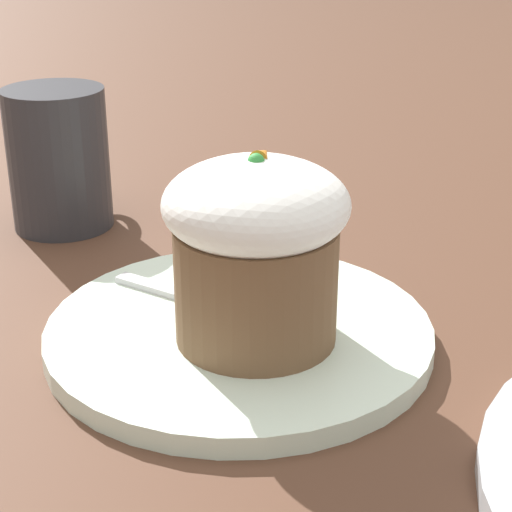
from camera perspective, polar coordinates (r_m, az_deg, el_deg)
The scene contains 5 objects.
ground_plane at distance 0.49m, azimuth -1.14°, elevation -5.77°, with size 4.00×4.00×0.00m, color #513323.
dessert_plate at distance 0.49m, azimuth -1.14°, elevation -5.15°, with size 0.22×0.22×0.01m.
carrot_cake at distance 0.45m, azimuth 0.00°, elevation 0.65°, with size 0.10×0.10×0.11m.
spoon at distance 0.50m, azimuth -1.22°, elevation -3.60°, with size 0.06×0.13×0.01m.
coffee_cup at distance 0.66m, azimuth -12.96°, elevation 6.36°, with size 0.10×0.07×0.11m.
Camera 1 is at (-0.41, -0.12, 0.24)m, focal length 60.00 mm.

